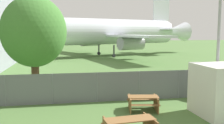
{
  "coord_description": "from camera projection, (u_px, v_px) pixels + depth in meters",
  "views": [
    {
      "loc": [
        -4.35,
        -5.12,
        4.09
      ],
      "look_at": [
        -1.11,
        12.86,
        2.0
      ],
      "focal_mm": 42.0,
      "sensor_mm": 36.0,
      "label": 1
    }
  ],
  "objects": [
    {
      "name": "light_mast",
      "position": [
        219.0,
        25.0,
        13.92
      ],
      "size": [
        0.44,
        0.44,
        7.27
      ],
      "color": "#99999E",
      "rests_on": "ground"
    },
    {
      "name": "perimeter_fence",
      "position": [
        139.0,
        86.0,
        15.78
      ],
      "size": [
        56.07,
        0.07,
        1.76
      ],
      "color": "slate",
      "rests_on": "ground"
    },
    {
      "name": "airplane",
      "position": [
        100.0,
        32.0,
        43.91
      ],
      "size": [
        38.21,
        30.27,
        12.81
      ],
      "rotation": [
        0.0,
        0.0,
        -2.78
      ],
      "color": "silver",
      "rests_on": "ground"
    },
    {
      "name": "tree_near_hangar",
      "position": [
        34.0,
        32.0,
        15.25
      ],
      "size": [
        3.78,
        3.78,
        6.21
      ],
      "color": "brown",
      "rests_on": "ground"
    },
    {
      "name": "picnic_bench_near_cabin",
      "position": [
        143.0,
        102.0,
        13.7
      ],
      "size": [
        1.81,
        1.65,
        0.76
      ],
      "rotation": [
        0.0,
        0.0,
        -0.17
      ],
      "color": "brown",
      "rests_on": "ground"
    }
  ]
}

